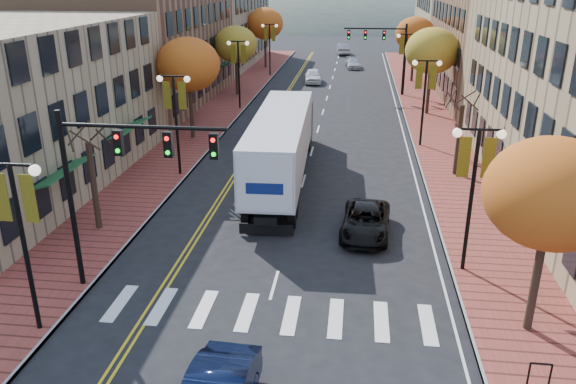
% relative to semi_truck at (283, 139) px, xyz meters
% --- Properties ---
extents(ground, '(200.00, 200.00, 0.00)m').
position_rel_semi_truck_xyz_m(ground, '(1.24, -16.15, -2.46)').
color(ground, black).
rests_on(ground, ground).
extents(sidewalk_left, '(4.00, 85.00, 0.15)m').
position_rel_semi_truck_xyz_m(sidewalk_left, '(-7.76, 16.35, -2.39)').
color(sidewalk_left, brown).
rests_on(sidewalk_left, ground).
extents(sidewalk_right, '(4.00, 85.00, 0.15)m').
position_rel_semi_truck_xyz_m(sidewalk_right, '(10.24, 16.35, -2.39)').
color(sidewalk_right, brown).
rests_on(sidewalk_right, ground).
extents(building_left_mid, '(12.00, 24.00, 11.00)m').
position_rel_semi_truck_xyz_m(building_left_mid, '(-15.76, 19.85, 3.04)').
color(building_left_mid, brown).
rests_on(building_left_mid, ground).
extents(building_left_far, '(12.00, 26.00, 9.50)m').
position_rel_semi_truck_xyz_m(building_left_far, '(-15.76, 44.85, 2.29)').
color(building_left_far, '#9E8966').
rests_on(building_left_far, ground).
extents(building_right_mid, '(15.00, 24.00, 10.00)m').
position_rel_semi_truck_xyz_m(building_right_mid, '(19.74, 25.85, 2.54)').
color(building_right_mid, brown).
rests_on(building_right_mid, ground).
extents(building_right_far, '(15.00, 20.00, 11.00)m').
position_rel_semi_truck_xyz_m(building_right_far, '(19.74, 47.85, 3.04)').
color(building_right_far, '#9E8966').
rests_on(building_right_far, ground).
extents(tree_left_a, '(0.28, 0.28, 4.20)m').
position_rel_semi_truck_xyz_m(tree_left_a, '(-7.76, -8.15, -0.21)').
color(tree_left_a, '#382619').
rests_on(tree_left_a, sidewalk_left).
extents(tree_left_b, '(4.48, 4.48, 7.21)m').
position_rel_semi_truck_xyz_m(tree_left_b, '(-7.76, 7.85, 2.99)').
color(tree_left_b, '#382619').
rests_on(tree_left_b, sidewalk_left).
extents(tree_left_c, '(4.16, 4.16, 6.69)m').
position_rel_semi_truck_xyz_m(tree_left_c, '(-7.76, 23.85, 2.59)').
color(tree_left_c, '#382619').
rests_on(tree_left_c, sidewalk_left).
extents(tree_left_d, '(4.61, 4.61, 7.42)m').
position_rel_semi_truck_xyz_m(tree_left_d, '(-7.76, 41.85, 3.14)').
color(tree_left_d, '#382619').
rests_on(tree_left_d, sidewalk_left).
extents(tree_right_a, '(4.16, 4.16, 6.69)m').
position_rel_semi_truck_xyz_m(tree_right_a, '(10.24, -14.15, 2.59)').
color(tree_right_a, '#382619').
rests_on(tree_right_a, sidewalk_right).
extents(tree_right_b, '(0.28, 0.28, 4.20)m').
position_rel_semi_truck_xyz_m(tree_right_b, '(10.24, 1.85, -0.21)').
color(tree_right_b, '#382619').
rests_on(tree_right_b, sidewalk_right).
extents(tree_right_c, '(4.48, 4.48, 7.21)m').
position_rel_semi_truck_xyz_m(tree_right_c, '(10.24, 17.85, 2.99)').
color(tree_right_c, '#382619').
rests_on(tree_right_c, sidewalk_right).
extents(tree_right_d, '(4.35, 4.35, 7.00)m').
position_rel_semi_truck_xyz_m(tree_right_d, '(10.24, 33.85, 2.83)').
color(tree_right_d, '#382619').
rests_on(tree_right_d, sidewalk_right).
extents(lamp_left_a, '(1.96, 0.36, 6.05)m').
position_rel_semi_truck_xyz_m(lamp_left_a, '(-6.26, -16.15, 1.83)').
color(lamp_left_a, black).
rests_on(lamp_left_a, ground).
extents(lamp_left_b, '(1.96, 0.36, 6.05)m').
position_rel_semi_truck_xyz_m(lamp_left_b, '(-6.26, -0.15, 1.83)').
color(lamp_left_b, black).
rests_on(lamp_left_b, ground).
extents(lamp_left_c, '(1.96, 0.36, 6.05)m').
position_rel_semi_truck_xyz_m(lamp_left_c, '(-6.26, 17.85, 1.83)').
color(lamp_left_c, black).
rests_on(lamp_left_c, ground).
extents(lamp_left_d, '(1.96, 0.36, 6.05)m').
position_rel_semi_truck_xyz_m(lamp_left_d, '(-6.26, 35.85, 1.83)').
color(lamp_left_d, black).
rests_on(lamp_left_d, ground).
extents(lamp_right_a, '(1.96, 0.36, 6.05)m').
position_rel_semi_truck_xyz_m(lamp_right_a, '(8.74, -10.15, 1.83)').
color(lamp_right_a, black).
rests_on(lamp_right_a, ground).
extents(lamp_right_b, '(1.96, 0.36, 6.05)m').
position_rel_semi_truck_xyz_m(lamp_right_b, '(8.74, 7.85, 1.83)').
color(lamp_right_b, black).
rests_on(lamp_right_b, ground).
extents(lamp_right_c, '(1.96, 0.36, 6.05)m').
position_rel_semi_truck_xyz_m(lamp_right_c, '(8.74, 25.85, 1.83)').
color(lamp_right_c, black).
rests_on(lamp_right_c, ground).
extents(traffic_mast_near, '(6.10, 0.35, 7.00)m').
position_rel_semi_truck_xyz_m(traffic_mast_near, '(-4.24, -13.16, 2.46)').
color(traffic_mast_near, black).
rests_on(traffic_mast_near, ground).
extents(traffic_mast_far, '(6.10, 0.34, 7.00)m').
position_rel_semi_truck_xyz_m(traffic_mast_far, '(6.72, 25.84, 2.46)').
color(traffic_mast_far, black).
rests_on(traffic_mast_far, ground).
extents(semi_truck, '(3.20, 16.91, 4.21)m').
position_rel_semi_truck_xyz_m(semi_truck, '(0.00, 0.00, 0.00)').
color(semi_truck, black).
rests_on(semi_truck, ground).
extents(black_suv, '(2.47, 4.83, 1.31)m').
position_rel_semi_truck_xyz_m(black_suv, '(4.81, -7.04, -1.81)').
color(black_suv, black).
rests_on(black_suv, ground).
extents(car_far_white, '(2.22, 4.65, 1.53)m').
position_rel_semi_truck_xyz_m(car_far_white, '(-0.80, 32.12, -1.69)').
color(car_far_white, white).
rests_on(car_far_white, ground).
extents(car_far_silver, '(2.19, 4.48, 1.25)m').
position_rel_semi_truck_xyz_m(car_far_silver, '(3.51, 43.29, -1.83)').
color(car_far_silver, '#B3B4BB').
rests_on(car_far_silver, ground).
extents(car_far_oncoming, '(2.26, 5.06, 1.61)m').
position_rel_semi_truck_xyz_m(car_far_oncoming, '(1.74, 56.60, -1.65)').
color(car_far_oncoming, '#97969D').
rests_on(car_far_oncoming, ground).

